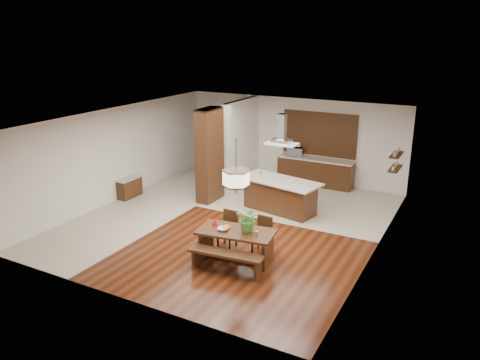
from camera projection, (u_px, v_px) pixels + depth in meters
The scene contains 25 objects.
room_shell at pixel (230, 150), 12.52m from camera, with size 9.00×9.04×2.92m.
tile_hallway at pixel (153, 204), 14.38m from camera, with size 2.50×9.00×0.01m, color beige.
tile_kitchen at pixel (304, 201), 14.68m from camera, with size 5.50×4.00×0.01m, color beige.
soffit_band at pixel (230, 119), 12.27m from camera, with size 8.00×9.00×0.02m, color #401F10.
partition_pier at pixel (210, 155), 14.34m from camera, with size 0.45×1.00×2.90m, color black.
partition_stub at pixel (242, 142), 16.10m from camera, with size 0.18×2.40×2.90m, color silver.
hallway_console at pixel (130, 188), 14.93m from camera, with size 0.37×0.88×0.63m, color black.
hallway_doorway at pixel (225, 143), 17.73m from camera, with size 1.10×0.20×2.10m, color black.
rear_counter at pixel (315, 172), 16.08m from camera, with size 2.60×0.62×0.95m.
kitchen_window at pixel (320, 134), 15.91m from camera, with size 2.60×0.08×1.50m, color #A26230.
shelf_lower at pixel (395, 168), 13.17m from camera, with size 0.26×0.90×0.04m, color black.
shelf_upper at pixel (396, 155), 13.04m from camera, with size 0.26×0.90×0.04m, color black.
dining_table at pixel (236, 238), 10.76m from camera, with size 1.86×1.11×0.73m.
dining_bench at pixel (226, 262), 10.28m from camera, with size 1.70×0.37×0.48m, color black, non-canonical shape.
dining_chair_left at pixel (227, 230), 11.41m from camera, with size 0.41×0.41×0.92m, color black, non-canonical shape.
dining_chair_right at pixel (261, 236), 11.12m from camera, with size 0.39×0.39×0.89m, color black, non-canonical shape.
pendant_lantern at pixel (236, 167), 10.24m from camera, with size 0.64×0.64×1.31m, color beige, non-canonical shape.
foliage_plant at pixel (248, 219), 10.57m from camera, with size 0.54×0.47×0.60m, color #3C7C29.
fruit_bowl at pixel (223, 229), 10.71m from camera, with size 0.25×0.25×0.06m, color beige.
napkin_cone at pixel (215, 221), 10.93m from camera, with size 0.14×0.14×0.23m, color #AE170C.
gold_ornament at pixel (257, 233), 10.43m from camera, with size 0.07×0.07×0.10m, color gold.
kitchen_island at pixel (280, 195), 13.68m from camera, with size 2.55×1.48×0.99m.
range_hood at pixel (282, 129), 13.09m from camera, with size 0.90×0.55×0.87m, color silver, non-canonical shape.
island_cup at pixel (292, 181), 13.27m from camera, with size 0.13×0.13×0.10m, color silver.
microwave at pixel (294, 151), 16.22m from camera, with size 0.54×0.37×0.30m, color silver.
Camera 1 is at (5.97, -10.61, 5.10)m, focal length 35.00 mm.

